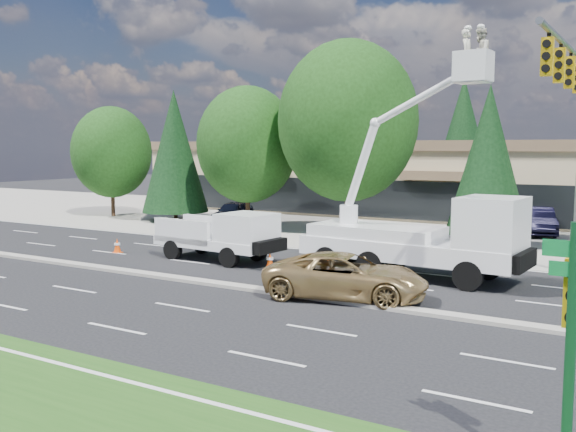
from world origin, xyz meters
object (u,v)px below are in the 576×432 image
Objects in this scene: signal_mast at (576,120)px; street_sign_pole at (572,325)px; bucket_truck at (428,226)px; minivan at (346,276)px; utility_pickup at (223,241)px.

street_sign_pole is (1.97, -15.45, -3.61)m from signal_mast.
bucket_truck reaches higher than minivan.
utility_pickup is at bearing -170.31° from bucket_truck.
street_sign_pole is 12.21m from minivan.
minivan is (7.80, -3.56, -0.16)m from utility_pickup.
minivan is at bearing -102.06° from bucket_truck.
street_sign_pole is at bearing -82.73° from signal_mast.
bucket_truck reaches higher than utility_pickup.
street_sign_pole reaches higher than minivan.
utility_pickup is at bearing -168.29° from signal_mast.
minivan is at bearing -19.50° from utility_pickup.
utility_pickup is at bearing 52.94° from minivan.
utility_pickup is (-15.87, 12.56, -1.53)m from street_sign_pole.
utility_pickup is 8.58m from minivan.
signal_mast is at bearing 24.83° from bucket_truck.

